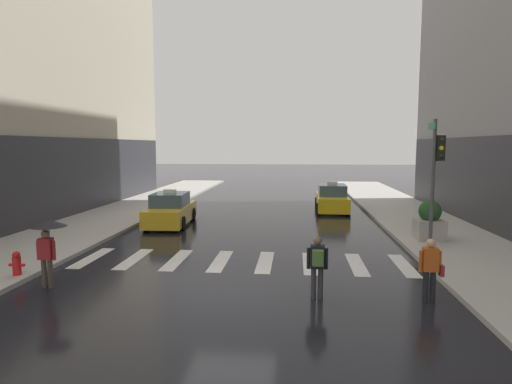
% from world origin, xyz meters
% --- Properties ---
extents(ground_plane, '(160.00, 160.00, 0.00)m').
position_xyz_m(ground_plane, '(0.00, 0.00, 0.00)').
color(ground_plane, black).
extents(crosswalk_markings, '(11.30, 2.80, 0.01)m').
position_xyz_m(crosswalk_markings, '(-0.00, 3.00, 0.00)').
color(crosswalk_markings, silver).
rests_on(crosswalk_markings, ground).
extents(traffic_light_pole, '(0.44, 0.84, 4.80)m').
position_xyz_m(traffic_light_pole, '(7.04, 5.34, 3.26)').
color(traffic_light_pole, '#47474C').
rests_on(traffic_light_pole, curb_right).
extents(taxi_lead, '(2.11, 4.62, 1.80)m').
position_xyz_m(taxi_lead, '(-4.43, 9.48, 0.72)').
color(taxi_lead, gold).
rests_on(taxi_lead, ground).
extents(taxi_second, '(1.98, 4.56, 1.80)m').
position_xyz_m(taxi_second, '(4.01, 14.90, 0.72)').
color(taxi_second, yellow).
rests_on(taxi_second, ground).
extents(pedestrian_with_umbrella, '(0.96, 0.96, 1.94)m').
position_xyz_m(pedestrian_with_umbrella, '(-5.04, -0.22, 1.52)').
color(pedestrian_with_umbrella, '#473D33').
rests_on(pedestrian_with_umbrella, ground).
extents(pedestrian_with_backpack, '(0.55, 0.43, 1.65)m').
position_xyz_m(pedestrian_with_backpack, '(2.36, -0.44, 0.97)').
color(pedestrian_with_backpack, '#333338').
rests_on(pedestrian_with_backpack, ground).
extents(pedestrian_with_handbag, '(0.60, 0.24, 1.65)m').
position_xyz_m(pedestrian_with_handbag, '(5.19, -0.42, 0.93)').
color(pedestrian_with_handbag, black).
rests_on(pedestrian_with_handbag, ground).
extents(fire_hydrant, '(0.48, 0.24, 0.72)m').
position_xyz_m(fire_hydrant, '(-6.42, 0.37, 0.51)').
color(fire_hydrant, red).
rests_on(fire_hydrant, curb_left).
extents(planter_near_corner, '(1.10, 1.10, 1.60)m').
position_xyz_m(planter_near_corner, '(7.28, 6.61, 0.87)').
color(planter_near_corner, '#A8A399').
rests_on(planter_near_corner, curb_right).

